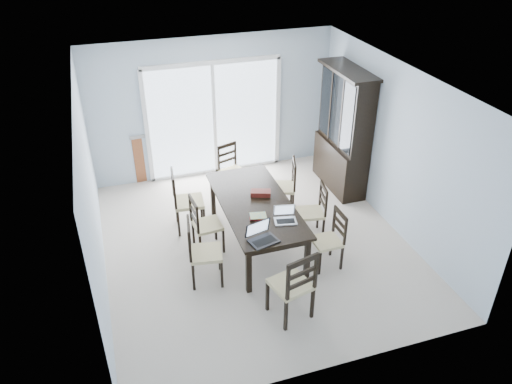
% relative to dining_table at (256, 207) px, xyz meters
% --- Properties ---
extents(floor, '(5.00, 5.00, 0.00)m').
position_rel_dining_table_xyz_m(floor, '(0.00, 0.00, -0.67)').
color(floor, beige).
rests_on(floor, ground).
extents(ceiling, '(5.00, 5.00, 0.00)m').
position_rel_dining_table_xyz_m(ceiling, '(0.00, 0.00, 1.93)').
color(ceiling, white).
rests_on(ceiling, back_wall).
extents(back_wall, '(4.50, 0.02, 2.60)m').
position_rel_dining_table_xyz_m(back_wall, '(0.00, 2.50, 0.63)').
color(back_wall, '#ACBECE').
rests_on(back_wall, floor).
extents(wall_left, '(0.02, 5.00, 2.60)m').
position_rel_dining_table_xyz_m(wall_left, '(-2.25, 0.00, 0.63)').
color(wall_left, '#ACBECE').
rests_on(wall_left, floor).
extents(wall_right, '(0.02, 5.00, 2.60)m').
position_rel_dining_table_xyz_m(wall_right, '(2.25, 0.00, 0.63)').
color(wall_right, '#ACBECE').
rests_on(wall_right, floor).
extents(balcony, '(4.50, 2.00, 0.10)m').
position_rel_dining_table_xyz_m(balcony, '(0.00, 3.50, -0.72)').
color(balcony, gray).
rests_on(balcony, ground).
extents(railing, '(4.50, 0.06, 1.10)m').
position_rel_dining_table_xyz_m(railing, '(0.00, 4.50, -0.12)').
color(railing, '#99999E').
rests_on(railing, balcony).
extents(dining_table, '(1.00, 2.20, 0.75)m').
position_rel_dining_table_xyz_m(dining_table, '(0.00, 0.00, 0.00)').
color(dining_table, black).
rests_on(dining_table, floor).
extents(china_hutch, '(0.50, 1.38, 2.20)m').
position_rel_dining_table_xyz_m(china_hutch, '(2.02, 1.25, 0.40)').
color(china_hutch, black).
rests_on(china_hutch, floor).
extents(sliding_door, '(2.52, 0.05, 2.18)m').
position_rel_dining_table_xyz_m(sliding_door, '(0.00, 2.48, 0.41)').
color(sliding_door, silver).
rests_on(sliding_door, floor).
extents(chair_left_near, '(0.50, 0.49, 1.13)m').
position_rel_dining_table_xyz_m(chair_left_near, '(-0.99, -0.57, -0.08)').
color(chair_left_near, black).
rests_on(chair_left_near, floor).
extents(chair_left_mid, '(0.44, 0.43, 1.06)m').
position_rel_dining_table_xyz_m(chair_left_mid, '(-0.81, 0.09, -0.11)').
color(chair_left_mid, black).
rests_on(chair_left_mid, floor).
extents(chair_left_far, '(0.50, 0.49, 1.19)m').
position_rel_dining_table_xyz_m(chair_left_far, '(-0.96, 0.75, -0.04)').
color(chair_left_far, black).
rests_on(chair_left_far, floor).
extents(chair_right_near, '(0.40, 0.39, 1.01)m').
position_rel_dining_table_xyz_m(chair_right_near, '(0.89, -0.79, -0.14)').
color(chair_right_near, black).
rests_on(chair_right_near, floor).
extents(chair_right_mid, '(0.46, 0.45, 1.02)m').
position_rel_dining_table_xyz_m(chair_right_mid, '(0.96, -0.06, -0.13)').
color(chair_right_mid, black).
rests_on(chair_right_mid, floor).
extents(chair_right_far, '(0.52, 0.51, 1.09)m').
position_rel_dining_table_xyz_m(chair_right_far, '(0.80, 0.75, -0.10)').
color(chair_right_far, black).
rests_on(chair_right_far, floor).
extents(chair_end_near, '(0.55, 0.56, 1.20)m').
position_rel_dining_table_xyz_m(chair_end_near, '(-0.02, -1.66, -0.04)').
color(chair_end_near, black).
rests_on(chair_end_near, floor).
extents(chair_end_far, '(0.51, 0.52, 1.05)m').
position_rel_dining_table_xyz_m(chair_end_far, '(0.06, 1.65, -0.12)').
color(chair_end_far, black).
rests_on(chair_end_far, floor).
extents(laptop_dark, '(0.42, 0.34, 0.25)m').
position_rel_dining_table_xyz_m(laptop_dark, '(-0.20, -0.95, 0.14)').
color(laptop_dark, black).
rests_on(laptop_dark, dining_table).
extents(laptop_silver, '(0.34, 0.27, 0.21)m').
position_rel_dining_table_xyz_m(laptop_silver, '(0.24, -0.60, 0.13)').
color(laptop_silver, silver).
rests_on(laptop_silver, dining_table).
extents(book_stack, '(0.26, 0.22, 0.04)m').
position_rel_dining_table_xyz_m(book_stack, '(-0.10, -0.39, 0.10)').
color(book_stack, maroon).
rests_on(book_stack, dining_table).
extents(cell_phone, '(0.12, 0.07, 0.01)m').
position_rel_dining_table_xyz_m(cell_phone, '(-0.07, -1.00, 0.08)').
color(cell_phone, black).
rests_on(cell_phone, dining_table).
extents(game_box, '(0.33, 0.24, 0.08)m').
position_rel_dining_table_xyz_m(game_box, '(0.14, 0.17, 0.11)').
color(game_box, '#4C0F10').
rests_on(game_box, dining_table).
extents(hot_tub, '(2.00, 1.82, 0.95)m').
position_rel_dining_table_xyz_m(hot_tub, '(-0.73, 3.36, -0.20)').
color(hot_tub, brown).
rests_on(hot_tub, balcony).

